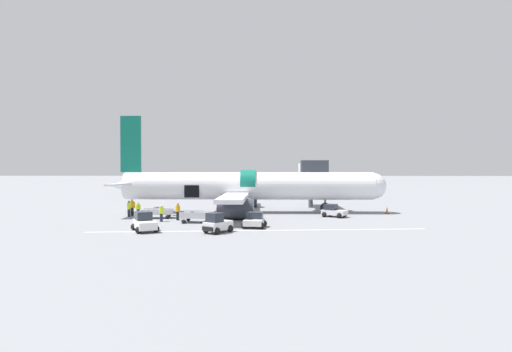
% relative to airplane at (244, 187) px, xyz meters
% --- Properties ---
extents(ground_plane, '(500.00, 500.00, 0.00)m').
position_rel_airplane_xyz_m(ground_plane, '(-0.27, -4.98, -2.96)').
color(ground_plane, gray).
extents(apron_marking_line, '(28.24, 2.80, 0.01)m').
position_rel_airplane_xyz_m(apron_marking_line, '(2.03, -13.58, -2.96)').
color(apron_marking_line, silver).
rests_on(apron_marking_line, ground_plane).
extents(jet_bridge_stub, '(3.30, 9.46, 6.16)m').
position_rel_airplane_xyz_m(jet_bridge_stub, '(8.44, 5.39, 1.63)').
color(jet_bridge_stub, '#4C4C51').
rests_on(jet_bridge_stub, ground_plane).
extents(airplane, '(32.30, 24.90, 11.35)m').
position_rel_airplane_xyz_m(airplane, '(0.00, 0.00, 0.00)').
color(airplane, silver).
rests_on(airplane, ground_plane).
extents(baggage_tug_lead, '(2.42, 2.69, 1.63)m').
position_rel_airplane_xyz_m(baggage_tug_lead, '(-1.33, -14.80, -2.29)').
color(baggage_tug_lead, white).
rests_on(baggage_tug_lead, ground_plane).
extents(baggage_tug_mid, '(2.26, 2.58, 1.32)m').
position_rel_airplane_xyz_m(baggage_tug_mid, '(1.56, -11.85, -2.39)').
color(baggage_tug_mid, silver).
rests_on(baggage_tug_mid, ground_plane).
extents(baggage_tug_rear, '(2.94, 2.66, 1.35)m').
position_rel_airplane_xyz_m(baggage_tug_rear, '(9.74, -3.99, -2.38)').
color(baggage_tug_rear, silver).
rests_on(baggage_tug_rear, ground_plane).
extents(baggage_tug_spare, '(2.73, 3.39, 1.57)m').
position_rel_airplane_xyz_m(baggage_tug_spare, '(-7.44, -14.10, -2.28)').
color(baggage_tug_spare, white).
rests_on(baggage_tug_spare, ground_plane).
extents(baggage_cart_loading, '(4.10, 2.35, 0.96)m').
position_rel_airplane_xyz_m(baggage_cart_loading, '(-8.59, -5.54, -2.49)').
color(baggage_cart_loading, silver).
rests_on(baggage_cart_loading, ground_plane).
extents(baggage_cart_queued, '(4.04, 2.29, 1.06)m').
position_rel_airplane_xyz_m(baggage_cart_queued, '(-3.92, -8.83, -2.45)').
color(baggage_cart_queued, silver).
rests_on(baggage_cart_queued, ground_plane).
extents(ground_crew_loader_a, '(0.57, 0.54, 1.73)m').
position_rel_airplane_xyz_m(ground_crew_loader_a, '(-6.24, -7.13, -2.05)').
color(ground_crew_loader_a, black).
rests_on(ground_crew_loader_a, ground_plane).
extents(ground_crew_loader_b, '(0.55, 0.40, 1.56)m').
position_rel_airplane_xyz_m(ground_crew_loader_b, '(-11.23, -4.08, -2.14)').
color(ground_crew_loader_b, '#1E2338').
rests_on(ground_crew_loader_b, ground_plane).
extents(ground_crew_driver, '(0.52, 0.52, 1.61)m').
position_rel_airplane_xyz_m(ground_crew_driver, '(-7.59, -8.27, -2.11)').
color(ground_crew_driver, '#1E2338').
rests_on(ground_crew_driver, ground_plane).
extents(ground_crew_supervisor, '(0.48, 0.61, 1.73)m').
position_rel_airplane_xyz_m(ground_crew_supervisor, '(-12.10, -4.44, -2.05)').
color(ground_crew_supervisor, '#1E2338').
rests_on(ground_crew_supervisor, ground_plane).
extents(ground_crew_helper, '(0.62, 0.54, 1.81)m').
position_rel_airplane_xyz_m(ground_crew_helper, '(-12.10, -3.43, -2.01)').
color(ground_crew_helper, black).
rests_on(ground_crew_helper, ground_plane).
extents(safety_cone_nose, '(0.46, 0.46, 0.79)m').
position_rel_airplane_xyz_m(safety_cone_nose, '(16.46, -0.47, -2.59)').
color(safety_cone_nose, black).
rests_on(safety_cone_nose, ground_plane).
extents(safety_cone_engine_left, '(0.58, 0.58, 0.78)m').
position_rel_airplane_xyz_m(safety_cone_engine_left, '(-0.93, -12.66, -2.59)').
color(safety_cone_engine_left, black).
rests_on(safety_cone_engine_left, ground_plane).
extents(safety_cone_wingtip, '(0.64, 0.64, 0.67)m').
position_rel_airplane_xyz_m(safety_cone_wingtip, '(1.50, -7.15, -2.65)').
color(safety_cone_wingtip, black).
rests_on(safety_cone_wingtip, ground_plane).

